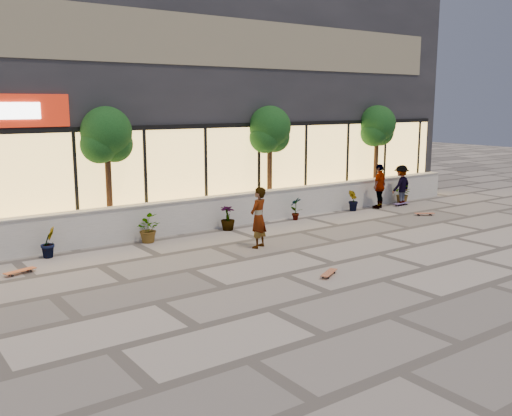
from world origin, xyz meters
TOP-DOWN VIEW (x-y plane):
  - ground at (0.00, 0.00)m, footprint 80.00×80.00m
  - planter_wall at (0.00, 7.00)m, footprint 22.00×0.42m
  - retail_building at (-0.00, 12.49)m, footprint 24.00×9.17m
  - shrub_b at (-5.70, 6.45)m, footprint 0.57×0.57m
  - shrub_c at (-2.90, 6.45)m, footprint 0.68×0.77m
  - shrub_d at (-0.10, 6.45)m, footprint 0.64×0.64m
  - shrub_e at (2.70, 6.45)m, footprint 0.46×0.35m
  - shrub_f at (5.50, 6.45)m, footprint 0.55×0.57m
  - shrub_g at (8.30, 6.45)m, footprint 0.77×0.84m
  - tree_midwest at (-3.50, 7.70)m, footprint 1.60×1.50m
  - tree_mideast at (2.50, 7.70)m, footprint 1.60×1.50m
  - tree_east at (8.00, 7.70)m, footprint 1.60×1.50m
  - skater_center at (-0.60, 4.08)m, footprint 0.74×0.64m
  - skater_right_near at (6.72, 6.30)m, footprint 1.09×0.76m
  - skater_right_far at (7.97, 6.30)m, footprint 1.11×0.75m
  - skateboard_center at (-0.82, 0.94)m, footprint 0.73×0.52m
  - skateboard_left at (-6.70, 5.31)m, footprint 0.79×0.40m
  - skateboard_right_near at (7.00, 4.34)m, footprint 0.72×0.53m
  - skateboard_right_far at (7.92, 6.20)m, footprint 0.82×0.25m

SIDE VIEW (x-z plane):
  - ground at x=0.00m, z-range 0.00..0.00m
  - skateboard_right_near at x=7.00m, z-range 0.03..0.12m
  - skateboard_center at x=-0.82m, z-range 0.03..0.12m
  - skateboard_left at x=-6.70m, z-range 0.03..0.12m
  - skateboard_right_far at x=7.92m, z-range 0.03..0.13m
  - shrub_b at x=-5.70m, z-range 0.00..0.81m
  - shrub_c at x=-2.90m, z-range 0.00..0.81m
  - shrub_d at x=-0.10m, z-range 0.00..0.81m
  - shrub_e at x=2.70m, z-range 0.00..0.81m
  - shrub_f at x=5.50m, z-range 0.00..0.81m
  - shrub_g at x=8.30m, z-range 0.00..0.81m
  - planter_wall at x=0.00m, z-range 0.00..1.04m
  - skater_right_far at x=7.97m, z-range 0.00..1.59m
  - skater_center at x=-0.60m, z-range 0.00..1.72m
  - skater_right_near at x=6.72m, z-range 0.00..1.72m
  - tree_midwest at x=-3.50m, z-range 1.03..4.94m
  - tree_mideast at x=2.50m, z-range 1.03..4.94m
  - tree_east at x=8.00m, z-range 1.03..4.94m
  - retail_building at x=0.00m, z-range 0.00..8.50m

